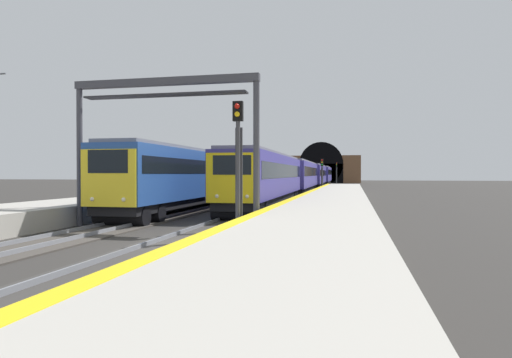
# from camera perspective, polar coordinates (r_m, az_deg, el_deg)

# --- Properties ---
(ground_plane) EXTENTS (320.00, 320.00, 0.00)m
(ground_plane) POSITION_cam_1_polar(r_m,az_deg,el_deg) (16.35, -10.45, -8.29)
(ground_plane) COLOR #302D2B
(platform_right) EXTENTS (112.00, 4.92, 0.97)m
(platform_right) POSITION_cam_1_polar(r_m,az_deg,el_deg) (15.12, 6.25, -7.17)
(platform_right) COLOR #ADA89E
(platform_right) RESTS_ON ground_plane
(platform_right_edge_strip) EXTENTS (112.00, 0.50, 0.01)m
(platform_right_edge_strip) POSITION_cam_1_polar(r_m,az_deg,el_deg) (15.45, -1.96, -5.18)
(platform_right_edge_strip) COLOR yellow
(platform_right_edge_strip) RESTS_ON platform_right
(track_main_line) EXTENTS (160.00, 2.72, 0.21)m
(track_main_line) POSITION_cam_1_polar(r_m,az_deg,el_deg) (16.34, -10.45, -8.14)
(track_main_line) COLOR #383533
(track_main_line) RESTS_ON ground_plane
(track_adjacent_line) EXTENTS (160.00, 3.01, 0.21)m
(track_adjacent_line) POSITION_cam_1_polar(r_m,az_deg,el_deg) (18.68, -24.14, -7.08)
(track_adjacent_line) COLOR #423D38
(track_adjacent_line) RESTS_ON ground_plane
(train_main_approaching) EXTENTS (82.12, 3.22, 4.02)m
(train_main_approaching) POSITION_cam_1_polar(r_m,az_deg,el_deg) (63.50, 6.63, 0.47)
(train_main_approaching) COLOR navy
(train_main_approaching) RESTS_ON ground_plane
(train_adjacent_platform) EXTENTS (41.27, 2.96, 5.10)m
(train_adjacent_platform) POSITION_cam_1_polar(r_m,az_deg,el_deg) (40.73, -3.40, 0.47)
(train_adjacent_platform) COLOR #264C99
(train_adjacent_platform) RESTS_ON ground_plane
(railway_signal_near) EXTENTS (0.39, 0.38, 5.28)m
(railway_signal_near) POSITION_cam_1_polar(r_m,az_deg,el_deg) (17.05, -2.28, 2.50)
(railway_signal_near) COLOR #38383D
(railway_signal_near) RESTS_ON ground_plane
(railway_signal_mid) EXTENTS (0.39, 0.38, 4.62)m
(railway_signal_mid) POSITION_cam_1_polar(r_m,az_deg,el_deg) (62.76, 8.36, 0.93)
(railway_signal_mid) COLOR #38383D
(railway_signal_mid) RESTS_ON ground_plane
(railway_signal_far) EXTENTS (0.39, 0.38, 5.44)m
(railway_signal_far) POSITION_cam_1_polar(r_m,az_deg,el_deg) (116.61, 10.17, 1.03)
(railway_signal_far) COLOR #38383D
(railway_signal_far) RESTS_ON ground_plane
(overhead_signal_gantry) EXTENTS (0.70, 9.07, 6.99)m
(overhead_signal_gantry) POSITION_cam_1_polar(r_m,az_deg,el_deg) (21.52, -11.58, 8.09)
(overhead_signal_gantry) COLOR #3F3F47
(overhead_signal_gantry) RESTS_ON ground_plane
(tunnel_portal) EXTENTS (2.57, 21.02, 11.77)m
(tunnel_portal) POSITION_cam_1_polar(r_m,az_deg,el_deg) (123.95, 8.28, 1.25)
(tunnel_portal) COLOR brown
(tunnel_portal) RESTS_ON ground_plane
(catenary_mast_far) EXTENTS (0.22, 2.04, 7.97)m
(catenary_mast_far) POSITION_cam_1_polar(r_m,az_deg,el_deg) (84.07, -0.45, 1.73)
(catenary_mast_far) COLOR #595B60
(catenary_mast_far) RESTS_ON ground_plane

